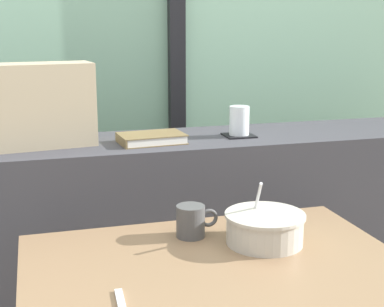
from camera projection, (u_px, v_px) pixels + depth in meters
The scene contains 8 objects.
window_divider_post at pixel (176, 14), 2.45m from camera, with size 0.07×0.05×2.60m, color black.
dark_console_ledge at pixel (156, 263), 1.97m from camera, with size 2.80×0.37×0.88m, color #38383D.
coaster_square at pixel (239, 135), 1.93m from camera, with size 0.10×0.10×0.01m, color black.
juice_glass at pixel (239, 122), 1.91m from camera, with size 0.07×0.07×0.10m.
closed_book at pixel (151, 138), 1.82m from camera, with size 0.22×0.15×0.03m.
throw_pillow at pixel (41, 105), 1.74m from camera, with size 0.32×0.14×0.26m, color tan.
soup_bowl at pixel (264, 228), 1.43m from camera, with size 0.21×0.21×0.17m.
ceramic_mug at pixel (192, 221), 1.47m from camera, with size 0.11×0.08×0.08m.
Camera 1 is at (-0.38, -1.24, 1.27)m, focal length 52.45 mm.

